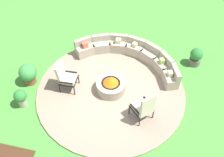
# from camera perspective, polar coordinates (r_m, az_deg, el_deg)

# --- Properties ---
(ground_plane) EXTENTS (24.00, 24.00, 0.00)m
(ground_plane) POSITION_cam_1_polar(r_m,az_deg,el_deg) (9.31, -0.27, -2.76)
(ground_plane) COLOR #478C38
(patio_circle) EXTENTS (5.24, 5.24, 0.06)m
(patio_circle) POSITION_cam_1_polar(r_m,az_deg,el_deg) (9.29, -0.27, -2.64)
(patio_circle) COLOR gray
(patio_circle) RESTS_ON ground_plane
(fire_pit) EXTENTS (1.02, 1.02, 0.67)m
(fire_pit) POSITION_cam_1_polar(r_m,az_deg,el_deg) (9.07, -0.28, -1.49)
(fire_pit) COLOR #9E937F
(fire_pit) RESTS_ON patio_circle
(curved_stone_bench) EXTENTS (4.17, 2.02, 0.69)m
(curved_stone_bench) POSITION_cam_1_polar(r_m,az_deg,el_deg) (10.19, 4.13, 5.29)
(curved_stone_bench) COLOR #9E937F
(curved_stone_bench) RESTS_ON patio_circle
(lounge_chair_front_left) EXTENTS (0.63, 0.60, 1.12)m
(lounge_chair_front_left) POSITION_cam_1_polar(r_m,az_deg,el_deg) (9.07, -10.15, 0.49)
(lounge_chair_front_left) COLOR black
(lounge_chair_front_left) RESTS_ON patio_circle
(lounge_chair_front_right) EXTENTS (0.83, 0.85, 1.16)m
(lounge_chair_front_right) POSITION_cam_1_polar(r_m,az_deg,el_deg) (8.15, 6.99, -6.21)
(lounge_chair_front_right) COLOR black
(lounge_chair_front_right) RESTS_ON patio_circle
(potted_plant_0) EXTENTS (0.63, 0.63, 0.81)m
(potted_plant_0) POSITION_cam_1_polar(r_m,az_deg,el_deg) (9.75, -17.84, 1.02)
(potted_plant_0) COLOR brown
(potted_plant_0) RESTS_ON ground_plane
(potted_plant_2) EXTENTS (0.42, 0.42, 0.69)m
(potted_plant_2) POSITION_cam_1_polar(r_m,az_deg,el_deg) (9.14, -19.31, -3.91)
(potted_plant_2) COLOR #A89E8E
(potted_plant_2) RESTS_ON ground_plane
(potted_plant_3) EXTENTS (0.48, 0.48, 0.75)m
(potted_plant_3) POSITION_cam_1_polar(r_m,az_deg,el_deg) (10.49, 17.84, 4.59)
(potted_plant_3) COLOR #605B56
(potted_plant_3) RESTS_ON ground_plane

